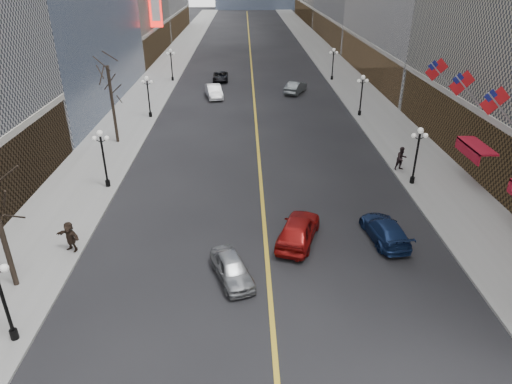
{
  "coord_description": "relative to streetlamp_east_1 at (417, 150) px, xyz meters",
  "views": [
    {
      "loc": [
        -1.21,
        -1.9,
        15.41
      ],
      "look_at": [
        -0.74,
        16.56,
        6.2
      ],
      "focal_mm": 32.0,
      "sensor_mm": 36.0,
      "label": 1
    }
  ],
  "objects": [
    {
      "name": "ped_west_far",
      "position": [
        -23.4,
        -8.78,
        -1.81
      ],
      "size": [
        1.78,
        1.27,
        1.89
      ],
      "primitive_type": "imported",
      "rotation": [
        0.0,
        0.0,
        -0.5
      ],
      "color": "black",
      "rests_on": "sidewalk_west"
    },
    {
      "name": "streetlamp_west_3",
      "position": [
        -23.6,
        36.0,
        0.0
      ],
      "size": [
        1.26,
        0.44,
        4.52
      ],
      "color": "black",
      "rests_on": "sidewalk_west"
    },
    {
      "name": "streetlamp_west_0",
      "position": [
        -23.6,
        -16.0,
        0.0
      ],
      "size": [
        1.26,
        0.44,
        4.52
      ],
      "color": "black",
      "rests_on": "sidewalk_west"
    },
    {
      "name": "car_nb_far",
      "position": [
        -16.55,
        36.04,
        -2.25
      ],
      "size": [
        2.27,
        4.74,
        1.31
      ],
      "primitive_type": "imported",
      "rotation": [
        0.0,
        0.0,
        0.02
      ],
      "color": "black",
      "rests_on": "ground"
    },
    {
      "name": "ped_east_walk",
      "position": [
        -0.14,
        2.61,
        -1.76
      ],
      "size": [
        1.07,
        0.78,
        1.98
      ],
      "primitive_type": "imported",
      "rotation": [
        0.0,
        0.0,
        0.29
      ],
      "color": "black",
      "rests_on": "sidewalk_east"
    },
    {
      "name": "lane_line",
      "position": [
        -11.8,
        50.0,
        -2.89
      ],
      "size": [
        0.25,
        200.0,
        0.02
      ],
      "primitive_type": "cube",
      "color": "gold",
      "rests_on": "ground"
    },
    {
      "name": "streetlamp_east_1",
      "position": [
        0.0,
        0.0,
        0.0
      ],
      "size": [
        1.26,
        0.44,
        4.52
      ],
      "color": "black",
      "rests_on": "sidewalk_east"
    },
    {
      "name": "flag_3",
      "position": [
        3.51,
        -3.0,
        4.39
      ],
      "size": [
        2.87,
        0.12,
        2.87
      ],
      "color": "#B2B2B7",
      "rests_on": "ground"
    },
    {
      "name": "streetlamp_west_2",
      "position": [
        -23.6,
        18.0,
        0.0
      ],
      "size": [
        1.26,
        0.44,
        4.52
      ],
      "color": "black",
      "rests_on": "sidewalk_west"
    },
    {
      "name": "sidewalk_west",
      "position": [
        -25.8,
        40.0,
        -2.83
      ],
      "size": [
        6.0,
        230.0,
        0.15
      ],
      "primitive_type": "cube",
      "color": "gray",
      "rests_on": "ground"
    },
    {
      "name": "awning_c",
      "position": [
        4.3,
        -0.0,
        0.18
      ],
      "size": [
        1.4,
        4.0,
        0.93
      ],
      "color": "maroon",
      "rests_on": "ground"
    },
    {
      "name": "car_sb_far",
      "position": [
        -6.19,
        28.61,
        -2.11
      ],
      "size": [
        3.54,
        5.08,
        1.59
      ],
      "primitive_type": "imported",
      "rotation": [
        0.0,
        0.0,
        2.71
      ],
      "color": "#565C5E",
      "rests_on": "ground"
    },
    {
      "name": "car_nb_mid",
      "position": [
        -16.95,
        26.56,
        -2.08
      ],
      "size": [
        2.66,
        5.22,
        1.64
      ],
      "primitive_type": "imported",
      "rotation": [
        0.0,
        0.0,
        0.19
      ],
      "color": "white",
      "rests_on": "ground"
    },
    {
      "name": "streetlamp_west_1",
      "position": [
        -23.6,
        0.0,
        0.0
      ],
      "size": [
        1.26,
        0.44,
        4.52
      ],
      "color": "black",
      "rests_on": "sidewalk_west"
    },
    {
      "name": "sidewalk_east",
      "position": [
        2.2,
        40.0,
        -2.83
      ],
      "size": [
        6.0,
        230.0,
        0.15
      ],
      "primitive_type": "cube",
      "color": "gray",
      "rests_on": "ground"
    },
    {
      "name": "car_sb_mid",
      "position": [
        -9.8,
        -7.95,
        -2.04
      ],
      "size": [
        3.56,
        5.45,
        1.72
      ],
      "primitive_type": "imported",
      "rotation": [
        0.0,
        0.0,
        2.81
      ],
      "color": "maroon",
      "rests_on": "ground"
    },
    {
      "name": "car_sb_near",
      "position": [
        -4.39,
        -7.86,
        -2.21
      ],
      "size": [
        2.48,
        4.98,
        1.39
      ],
      "primitive_type": "imported",
      "rotation": [
        0.0,
        0.0,
        3.26
      ],
      "color": "navy",
      "rests_on": "ground"
    },
    {
      "name": "tree_west_far",
      "position": [
        -25.3,
        10.0,
        3.34
      ],
      "size": [
        3.6,
        3.6,
        7.92
      ],
      "color": "#2D231C",
      "rests_on": "sidewalk_west"
    },
    {
      "name": "flag_4",
      "position": [
        3.51,
        2.0,
        4.39
      ],
      "size": [
        2.87,
        0.12,
        2.87
      ],
      "color": "#B2B2B7",
      "rests_on": "ground"
    },
    {
      "name": "streetlamp_east_2",
      "position": [
        0.0,
        18.0,
        0.0
      ],
      "size": [
        1.26,
        0.44,
        4.52
      ],
      "color": "black",
      "rests_on": "sidewalk_east"
    },
    {
      "name": "car_nb_near",
      "position": [
        -13.8,
        -11.64,
        -2.21
      ],
      "size": [
        2.88,
        4.38,
        1.39
      ],
      "primitive_type": "imported",
      "rotation": [
        0.0,
        0.0,
        0.33
      ],
      "color": "#929599",
      "rests_on": "ground"
    },
    {
      "name": "flag_5",
      "position": [
        3.51,
        7.0,
        4.39
      ],
      "size": [
        2.87,
        0.12,
        2.87
      ],
      "color": "#B2B2B7",
      "rests_on": "ground"
    },
    {
      "name": "streetlamp_east_3",
      "position": [
        0.0,
        36.0,
        0.0
      ],
      "size": [
        1.26,
        0.44,
        4.52
      ],
      "color": "black",
      "rests_on": "sidewalk_east"
    }
  ]
}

